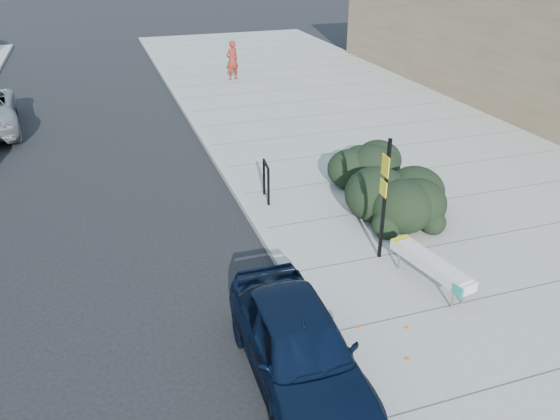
{
  "coord_description": "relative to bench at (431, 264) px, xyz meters",
  "views": [
    {
      "loc": [
        -3.19,
        -8.88,
        6.42
      ],
      "look_at": [
        0.21,
        1.22,
        1.0
      ],
      "focal_mm": 35.0,
      "sensor_mm": 36.0,
      "label": 1
    }
  ],
  "objects": [
    {
      "name": "bench",
      "position": [
        0.0,
        0.0,
        0.0
      ],
      "size": [
        0.76,
        2.06,
        0.61
      ],
      "rotation": [
        0.0,
        0.0,
        0.18
      ],
      "color": "gray",
      "rests_on": "sidewalk_near"
    },
    {
      "name": "sign_post",
      "position": [
        -0.44,
        1.26,
        1.05
      ],
      "size": [
        0.1,
        0.31,
        2.7
      ],
      "rotation": [
        0.0,
        0.0,
        -0.05
      ],
      "color": "black",
      "rests_on": "sidewalk_near"
    },
    {
      "name": "ground",
      "position": [
        -2.5,
        1.26,
        -0.63
      ],
      "size": [
        120.0,
        120.0,
        0.0
      ],
      "primitive_type": "plane",
      "color": "black",
      "rests_on": "ground"
    },
    {
      "name": "sedan_navy",
      "position": [
        -3.3,
        -1.43,
        0.04
      ],
      "size": [
        1.65,
        3.96,
        1.34
      ],
      "primitive_type": "imported",
      "rotation": [
        0.0,
        0.0,
        -0.02
      ],
      "color": "black",
      "rests_on": "ground"
    },
    {
      "name": "pedestrian",
      "position": [
        0.51,
        17.88,
        0.42
      ],
      "size": [
        0.77,
        0.64,
        1.81
      ],
      "primitive_type": "imported",
      "rotation": [
        0.0,
        0.0,
        3.52
      ],
      "color": "maroon",
      "rests_on": "sidewalk_near"
    },
    {
      "name": "bike_rack",
      "position": [
        -1.9,
        4.76,
        0.14
      ],
      "size": [
        0.15,
        0.71,
        1.03
      ],
      "rotation": [
        0.0,
        0.0,
        -0.12
      ],
      "color": "black",
      "rests_on": "sidewalk_near"
    },
    {
      "name": "sidewalk_near",
      "position": [
        3.1,
        6.26,
        -0.55
      ],
      "size": [
        11.2,
        50.0,
        0.15
      ],
      "primitive_type": "cube",
      "color": "gray",
      "rests_on": "ground"
    },
    {
      "name": "hedge",
      "position": [
        1.07,
        3.76,
        0.27
      ],
      "size": [
        3.17,
        4.44,
        1.51
      ],
      "primitive_type": "ellipsoid",
      "rotation": [
        0.0,
        0.0,
        0.32
      ],
      "color": "black",
      "rests_on": "sidewalk_near"
    },
    {
      "name": "curb_near",
      "position": [
        -2.5,
        6.26,
        -0.54
      ],
      "size": [
        0.22,
        50.0,
        0.17
      ],
      "primitive_type": "cube",
      "color": "#9E9E99",
      "rests_on": "ground"
    }
  ]
}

